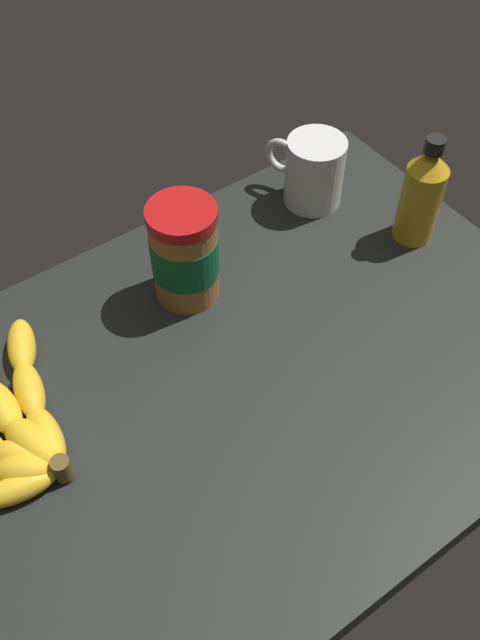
{
  "coord_description": "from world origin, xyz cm",
  "views": [
    {
      "loc": [
        -25.65,
        -36.65,
        65.74
      ],
      "look_at": [
        3.13,
        3.78,
        4.17
      ],
      "focal_mm": 38.59,
      "sensor_mm": 36.0,
      "label": 1
    }
  ],
  "objects": [
    {
      "name": "ground_plane",
      "position": [
        0.0,
        0.0,
        -2.32
      ],
      "size": [
        82.63,
        56.06,
        4.64
      ],
      "primitive_type": "cube",
      "color": "black"
    },
    {
      "name": "peanut_butter_jar",
      "position": [
        2.45,
        14.25,
        6.84
      ],
      "size": [
        8.29,
        8.29,
        13.72
      ],
      "color": "#9E602D",
      "rests_on": "ground_plane"
    },
    {
      "name": "honey_bottle",
      "position": [
        32.9,
        5.2,
        7.09
      ],
      "size": [
        5.34,
        5.34,
        15.7
      ],
      "color": "gold",
      "rests_on": "ground_plane"
    },
    {
      "name": "coffee_mug",
      "position": [
        26.25,
        18.88,
        4.97
      ],
      "size": [
        8.11,
        11.62,
        9.89
      ],
      "color": "silver",
      "rests_on": "ground_plane"
    }
  ]
}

